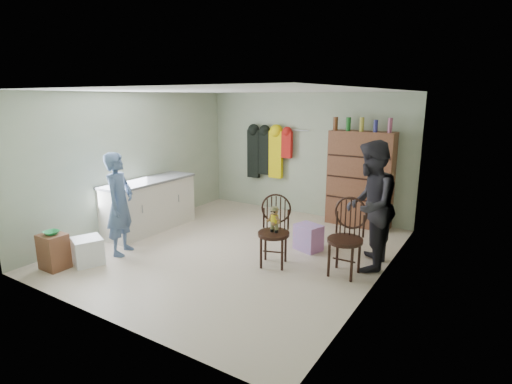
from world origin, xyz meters
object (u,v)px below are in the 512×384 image
Objects in this scene: counter at (150,205)px; chair_far at (347,234)px; chair_front at (274,226)px; dresser at (360,179)px.

chair_far reaches higher than counter.
chair_front is 0.96× the size of chair_far.
dresser is at bearing 35.69° from counter.
chair_far is at bearing 1.27° from counter.
chair_far is (1.00, 0.25, -0.01)m from chair_front.
chair_front is 2.52m from dresser.
chair_front is at bearing -100.46° from dresser.
counter is 1.72× the size of chair_far.
chair_far is 0.52× the size of dresser.
chair_front is at bearing -3.40° from counter.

